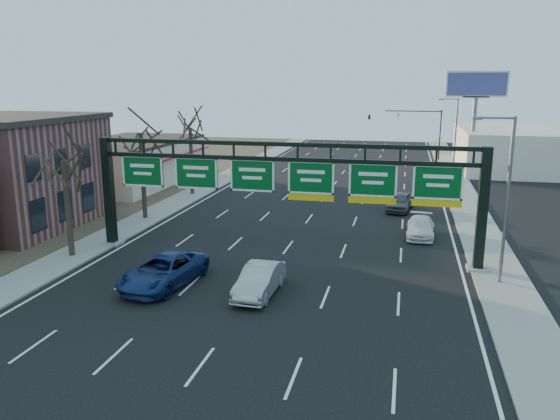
% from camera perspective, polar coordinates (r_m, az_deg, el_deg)
% --- Properties ---
extents(ground, '(160.00, 160.00, 0.00)m').
position_cam_1_polar(ground, '(27.15, -3.69, -9.95)').
color(ground, black).
rests_on(ground, ground).
extents(sidewalk_left, '(3.00, 120.00, 0.12)m').
position_cam_1_polar(sidewalk_left, '(49.42, -11.30, 0.53)').
color(sidewalk_left, gray).
rests_on(sidewalk_left, ground).
extents(sidewalk_right, '(3.00, 120.00, 0.12)m').
position_cam_1_polar(sidewalk_right, '(45.48, 19.61, -1.08)').
color(sidewalk_right, gray).
rests_on(sidewalk_right, ground).
extents(dirt_strip_left, '(21.00, 120.00, 0.06)m').
position_cam_1_polar(dirt_strip_left, '(55.52, -22.86, 1.09)').
color(dirt_strip_left, '#473D2B').
rests_on(dirt_strip_left, ground).
extents(lane_markings, '(21.60, 120.00, 0.01)m').
position_cam_1_polar(lane_markings, '(45.75, 3.50, -0.31)').
color(lane_markings, white).
rests_on(lane_markings, ground).
extents(sign_gantry, '(24.60, 1.20, 7.20)m').
position_cam_1_polar(sign_gantry, '(33.23, 0.41, 2.73)').
color(sign_gantry, black).
rests_on(sign_gantry, ground).
extents(brick_block, '(10.40, 12.40, 8.30)m').
position_cam_1_polar(brick_block, '(45.70, -26.27, 3.64)').
color(brick_block, '#91524F').
rests_on(brick_block, ground).
extents(cream_strip, '(10.90, 18.40, 4.70)m').
position_cam_1_polar(cream_strip, '(60.78, -15.43, 4.86)').
color(cream_strip, beige).
rests_on(cream_strip, ground).
extents(building_right_distant, '(12.00, 20.00, 5.00)m').
position_cam_1_polar(building_right_distant, '(75.42, 22.78, 5.94)').
color(building_right_distant, beige).
rests_on(building_right_distant, ground).
extents(tree_gantry, '(3.60, 3.60, 8.48)m').
position_cam_1_polar(tree_gantry, '(35.37, -21.82, 6.50)').
color(tree_gantry, black).
rests_on(tree_gantry, sidewalk_left).
extents(tree_mid, '(3.60, 3.60, 9.24)m').
position_cam_1_polar(tree_mid, '(43.86, -14.45, 9.11)').
color(tree_mid, black).
rests_on(tree_mid, sidewalk_left).
extents(tree_far, '(3.60, 3.60, 8.86)m').
position_cam_1_polar(tree_far, '(52.95, -9.43, 9.57)').
color(tree_far, black).
rests_on(tree_far, sidewalk_left).
extents(streetlight_near, '(2.15, 0.22, 9.00)m').
position_cam_1_polar(streetlight_near, '(30.84, 22.47, 1.76)').
color(streetlight_near, slate).
rests_on(streetlight_near, sidewalk_right).
extents(streetlight_far, '(2.15, 0.22, 9.00)m').
position_cam_1_polar(streetlight_far, '(64.34, 17.75, 7.58)').
color(streetlight_far, slate).
rests_on(streetlight_far, sidewalk_right).
extents(billboard_right, '(7.00, 0.50, 12.00)m').
position_cam_1_polar(billboard_right, '(69.32, 19.79, 11.10)').
color(billboard_right, slate).
rests_on(billboard_right, ground).
extents(traffic_signal_mast, '(10.16, 0.54, 7.00)m').
position_cam_1_polar(traffic_signal_mast, '(79.08, 11.99, 9.15)').
color(traffic_signal_mast, black).
rests_on(traffic_signal_mast, ground).
extents(car_blue_suv, '(3.57, 6.26, 1.65)m').
position_cam_1_polar(car_blue_suv, '(30.06, -12.07, -6.22)').
color(car_blue_suv, navy).
rests_on(car_blue_suv, ground).
extents(car_silver_sedan, '(1.83, 4.72, 1.53)m').
position_cam_1_polar(car_silver_sedan, '(28.22, -2.15, -7.34)').
color(car_silver_sedan, '#9D9DA1').
rests_on(car_silver_sedan, ground).
extents(car_white_wagon, '(2.03, 4.67, 1.34)m').
position_cam_1_polar(car_white_wagon, '(39.88, 14.47, -1.75)').
color(car_white_wagon, white).
rests_on(car_white_wagon, ground).
extents(car_grey_far, '(2.45, 4.75, 1.55)m').
position_cam_1_polar(car_grey_far, '(47.53, 12.43, 0.86)').
color(car_grey_far, '#474A4C').
rests_on(car_grey_far, ground).
extents(car_silver_distant, '(1.87, 4.59, 1.48)m').
position_cam_1_polar(car_silver_distant, '(56.14, 3.70, 2.97)').
color(car_silver_distant, '#BAB9BF').
rests_on(car_silver_distant, ground).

